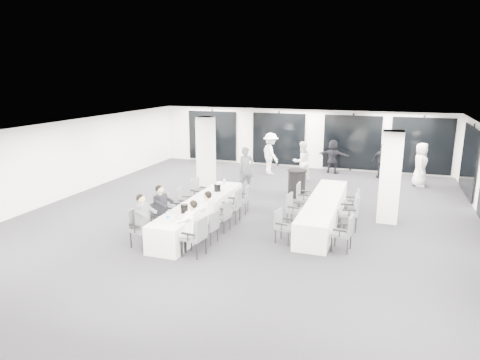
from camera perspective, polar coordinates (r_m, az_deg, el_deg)
The scene contains 43 objects.
room at distance 14.12m, azimuth 5.84°, elevation 1.46°, with size 14.04×16.04×2.84m.
column_left at distance 17.22m, azimuth -4.56°, elevation 3.78°, with size 0.60×0.60×2.80m, color white.
column_right at distance 13.66m, azimuth 19.37°, elevation 0.37°, with size 0.60×0.60×2.80m, color white.
banquet_table_main at distance 12.86m, azimuth -5.26°, elevation -4.45°, with size 0.90×5.00×0.75m, color white.
banquet_table_side at distance 13.27m, azimuth 11.05°, elevation -4.07°, with size 0.90×5.00×0.75m, color white.
cocktail_table at distance 15.90m, azimuth 7.57°, elevation -0.42°, with size 0.73×0.73×1.01m.
chair_main_left_near at distance 11.51m, azimuth -13.24°, elevation -5.88°, with size 0.63×0.66×1.03m.
chair_main_left_second at distance 12.29m, azimuth -10.83°, elevation -4.74°, with size 0.55×0.59×0.93m.
chair_main_left_mid at distance 12.92m, azimuth -9.18°, elevation -3.72°, with size 0.54×0.58×0.95m.
chair_main_left_fourth at distance 13.61m, azimuth -7.55°, elevation -2.79°, with size 0.56×0.59×0.93m.
chair_main_left_far at distance 14.55m, azimuth -5.67°, elevation -1.50°, with size 0.60×0.63×0.99m.
chair_main_right_near at distance 10.67m, azimuth -5.79°, elevation -7.21°, with size 0.57×0.62×1.02m.
chair_main_right_second at distance 11.46m, azimuth -3.96°, elevation -6.06°, with size 0.51×0.54×0.88m.
chair_main_right_mid at distance 12.31m, azimuth -2.20°, elevation -4.62°, with size 0.50×0.54×0.88m.
chair_main_right_fourth at distance 13.01m, azimuth -0.84°, elevation -3.17°, with size 0.54×0.60×1.04m.
chair_main_right_far at distance 13.90m, azimuth 0.46°, elevation -2.38°, with size 0.50×0.55×0.90m.
chair_side_left_near at distance 11.60m, azimuth 5.66°, elevation -5.83°, with size 0.52×0.55×0.89m.
chair_side_left_mid at distance 12.92m, azimuth 7.13°, elevation -3.64°, with size 0.54×0.58×0.95m.
chair_side_left_far at distance 14.24m, azimuth 8.32°, elevation -2.02°, with size 0.48×0.54×0.94m.
chair_side_right_near at distance 11.25m, azimuth 13.83°, elevation -6.59°, with size 0.54×0.58×0.96m.
chair_side_right_mid at distance 12.79m, azimuth 14.59°, elevation -3.92°, with size 0.62×0.66×1.04m.
chair_side_right_far at distance 14.06m, azimuth 14.96°, elevation -2.75°, with size 0.52×0.55×0.87m.
seated_guest_a at distance 11.33m, azimuth -12.63°, elevation -4.95°, with size 0.50×0.38×1.44m.
seated_guest_b at distance 12.11m, azimuth -10.26°, elevation -3.59°, with size 0.50×0.38×1.44m.
seated_guest_c at distance 10.66m, azimuth -6.63°, elevation -5.90°, with size 0.50×0.38×1.44m.
seated_guest_d at distance 11.43m, azimuth -4.69°, elevation -4.48°, with size 0.50×0.38×1.44m.
standing_guest_a at distance 16.61m, azimuth 0.81°, elevation 1.90°, with size 0.70×0.56×1.92m, color #525559.
standing_guest_b at distance 18.20m, azimuth 8.27°, elevation 2.82°, with size 0.93×0.57×1.92m, color white.
standing_guest_c at distance 19.41m, azimuth 4.10°, elevation 3.91°, with size 1.37×0.70×2.12m, color white.
standing_guest_d at distance 19.54m, azimuth 18.45°, elevation 2.71°, with size 1.02×0.57×1.73m, color black.
standing_guest_e at distance 18.64m, azimuth 22.98°, elevation 2.25°, with size 0.97×0.59×2.00m, color white.
standing_guest_f at distance 19.97m, azimuth 12.30°, elevation 3.38°, with size 1.61×0.62×1.76m, color black.
standing_guest_g at distance 21.50m, azimuth -4.66°, elevation 4.50°, with size 0.67×0.54×1.84m, color #525559.
standing_guest_h at distance 16.69m, azimuth 19.21°, elevation 1.10°, with size 0.91×0.55×1.88m, color white.
ice_bucket_near at distance 11.73m, azimuth -7.43°, elevation -3.80°, with size 0.20×0.20×0.23m, color black.
ice_bucket_far at distance 13.77m, azimuth -3.05°, elevation -1.02°, with size 0.21×0.21×0.24m, color black.
water_bottle_a at distance 11.17m, azimuth -9.60°, elevation -4.76°, with size 0.08×0.08×0.25m, color silver.
water_bottle_b at distance 12.87m, azimuth -4.58°, elevation -2.21°, with size 0.06×0.06×0.20m, color silver.
water_bottle_c at distance 14.55m, azimuth -2.10°, elevation -0.24°, with size 0.07×0.07×0.22m, color silver.
plate_a at distance 11.43m, azimuth -8.56°, elevation -4.87°, with size 0.20×0.20×0.03m.
plate_b at distance 11.23m, azimuth -8.09°, elevation -5.19°, with size 0.20×0.20×0.03m.
plate_c at distance 12.24m, azimuth -6.12°, elevation -3.52°, with size 0.22×0.22×0.03m.
wine_glass at distance 11.02m, azimuth -8.90°, elevation -4.78°, with size 0.08×0.08×0.21m.
Camera 1 is at (4.01, -12.33, 4.40)m, focal length 32.00 mm.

